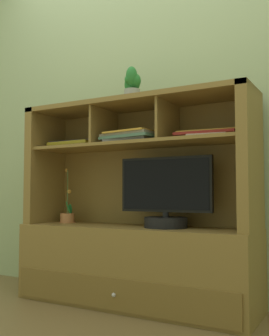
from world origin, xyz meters
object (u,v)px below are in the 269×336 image
object	(u,v)px
tv_monitor	(166,199)
potted_succulent	(132,84)
media_console	(135,240)
magazine_stack_left	(208,135)
magazine_stack_centre	(77,145)
potted_orchid	(67,216)
magazine_stack_right	(131,137)

from	to	relation	value
tv_monitor	potted_succulent	world-z (taller)	potted_succulent
media_console	tv_monitor	xyz separation A→B (m)	(0.21, -0.02, 0.25)
magazine_stack_left	magazine_stack_centre	xyz separation A→B (m)	(-0.95, 0.03, 0.00)
magazine_stack_centre	potted_succulent	bearing A→B (deg)	-9.63
tv_monitor	potted_orchid	xyz separation A→B (m)	(-0.75, 0.03, -0.12)
media_console	magazine_stack_centre	world-z (taller)	media_console
media_console	potted_succulent	world-z (taller)	potted_succulent
tv_monitor	potted_orchid	size ratio (longest dim) A/B	1.54
tv_monitor	magazine_stack_right	distance (m)	0.44
media_console	potted_orchid	bearing A→B (deg)	178.18
potted_orchid	media_console	bearing A→B (deg)	-1.82
tv_monitor	magazine_stack_centre	world-z (taller)	magazine_stack_centre
tv_monitor	potted_orchid	distance (m)	0.76
magazine_stack_left	media_console	bearing A→B (deg)	-178.17
potted_succulent	magazine_stack_centre	bearing A→B (deg)	170.37
magazine_stack_centre	potted_succulent	size ratio (longest dim) A/B	1.78
magazine_stack_left	magazine_stack_centre	world-z (taller)	magazine_stack_centre
magazine_stack_left	potted_succulent	bearing A→B (deg)	-173.25
potted_orchid	magazine_stack_right	world-z (taller)	magazine_stack_right
potted_orchid	tv_monitor	bearing A→B (deg)	-2.45
tv_monitor	magazine_stack_right	size ratio (longest dim) A/B	1.51
media_console	magazine_stack_centre	xyz separation A→B (m)	(-0.48, 0.04, 0.62)
media_console	magazine_stack_centre	bearing A→B (deg)	175.00
tv_monitor	potted_succulent	distance (m)	0.74
tv_monitor	magazine_stack_left	bearing A→B (deg)	6.73
tv_monitor	magazine_stack_right	world-z (taller)	magazine_stack_right
magazine_stack_left	potted_succulent	distance (m)	0.58
media_console	magazine_stack_left	distance (m)	0.77
media_console	magazine_stack_right	distance (m)	0.63
magazine_stack_right	magazine_stack_centre	bearing A→B (deg)	168.87
magazine_stack_left	magazine_stack_right	xyz separation A→B (m)	(-0.47, -0.07, 0.01)
media_console	magazine_stack_left	world-z (taller)	media_console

